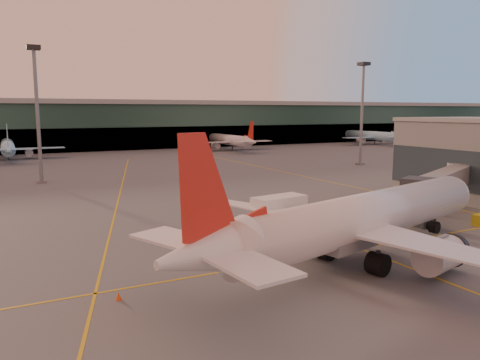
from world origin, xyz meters
name	(u,v)px	position (x,y,z in m)	size (l,w,h in m)	color
ground	(354,271)	(0.00, 0.00, 0.00)	(600.00, 600.00, 0.00)	#4C4F54
taxi_markings	(136,196)	(-7.32, 44.49, 0.01)	(100.12, 173.00, 0.01)	gold
terminal	(85,125)	(0.00, 141.79, 8.76)	(400.00, 20.00, 17.60)	#19382D
mast_west_near	(37,104)	(-20.00, 66.00, 14.86)	(2.40, 2.40, 25.60)	slate
mast_east_near	(362,106)	(55.00, 62.00, 14.86)	(2.40, 2.40, 25.60)	slate
distant_aircraft_row	(24,159)	(-21.00, 118.00, 0.00)	(290.00, 34.00, 13.00)	#97D9FD
main_airplane	(358,221)	(1.49, 1.38, 4.01)	(40.32, 36.76, 12.35)	silver
jet_bridge	(446,183)	(26.08, 12.31, 4.20)	(22.34, 12.58, 6.04)	slate
catering_truck	(280,214)	(-0.10, 11.98, 2.63)	(6.28, 3.44, 4.63)	#A33A17
cone_tail	(119,296)	(-19.40, 3.02, 0.27)	(0.44, 0.44, 0.56)	#EE470C
cone_wing_left	(264,221)	(1.66, 18.28, 0.31)	(0.50, 0.50, 0.63)	#EE470C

